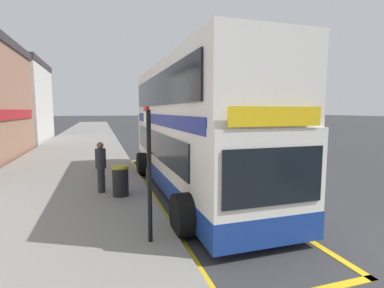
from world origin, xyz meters
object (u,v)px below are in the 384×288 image
bus_stop_sign (149,163)px  pedestrian_waiting_near_sign (101,165)px  double_decker_bus (192,132)px  parked_car_maroon_kerbside (228,135)px  litter_bin (121,181)px

bus_stop_sign → pedestrian_waiting_near_sign: size_ratio=1.66×
double_decker_bus → parked_car_maroon_kerbside: double_decker_bus is taller
bus_stop_sign → litter_bin: 3.62m
bus_stop_sign → litter_bin: bus_stop_sign is taller
double_decker_bus → litter_bin: size_ratio=10.67×
parked_car_maroon_kerbside → pedestrian_waiting_near_sign: pedestrian_waiting_near_sign is taller
bus_stop_sign → parked_car_maroon_kerbside: bearing=60.4°
parked_car_maroon_kerbside → litter_bin: size_ratio=4.38×
bus_stop_sign → litter_bin: size_ratio=2.89×
double_decker_bus → pedestrian_waiting_near_sign: 3.25m
parked_car_maroon_kerbside → pedestrian_waiting_near_sign: (-10.20, -12.33, 0.25)m
double_decker_bus → pedestrian_waiting_near_sign: (-3.08, 0.12, -1.02)m
double_decker_bus → litter_bin: (-2.51, -0.47, -1.44)m
parked_car_maroon_kerbside → bus_stop_sign: bearing=-121.9°
pedestrian_waiting_near_sign → bus_stop_sign: bearing=-76.9°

